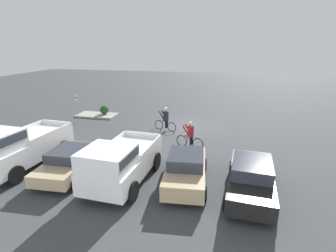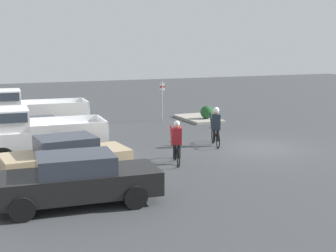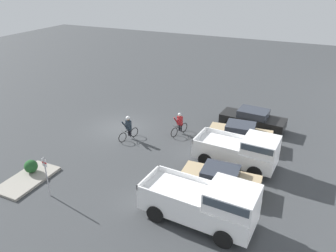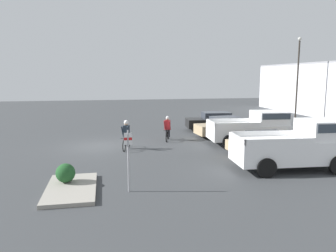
# 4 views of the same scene
# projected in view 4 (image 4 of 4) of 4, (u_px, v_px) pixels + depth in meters

# --- Properties ---
(ground_plane) EXTENTS (80.00, 80.00, 0.00)m
(ground_plane) POSITION_uv_depth(u_px,v_px,m) (101.00, 146.00, 20.40)
(ground_plane) COLOR #383A3D
(sedan_0) EXTENTS (2.21, 4.81, 1.48)m
(sedan_0) POSITION_uv_depth(u_px,v_px,m) (216.00, 121.00, 26.09)
(sedan_0) COLOR black
(sedan_0) RESTS_ON ground_plane
(sedan_1) EXTENTS (2.16, 4.34, 1.45)m
(sedan_1) POSITION_uv_depth(u_px,v_px,m) (225.00, 127.00, 23.33)
(sedan_1) COLOR tan
(sedan_1) RESTS_ON ground_plane
(pickup_truck_0) EXTENTS (2.55, 4.94, 2.12)m
(pickup_truck_0) POSITION_uv_depth(u_px,v_px,m) (254.00, 127.00, 20.68)
(pickup_truck_0) COLOR white
(pickup_truck_0) RESTS_ON ground_plane
(sedan_2) EXTENTS (2.13, 4.29, 1.28)m
(sedan_2) POSITION_uv_depth(u_px,v_px,m) (267.00, 143.00, 17.96)
(sedan_2) COLOR tan
(sedan_2) RESTS_ON ground_plane
(pickup_truck_1) EXTENTS (2.56, 5.50, 2.31)m
(pickup_truck_1) POSITION_uv_depth(u_px,v_px,m) (301.00, 144.00, 15.17)
(pickup_truck_1) COLOR white
(pickup_truck_1) RESTS_ON ground_plane
(cyclist_0) EXTENTS (1.74, 0.64, 1.77)m
(cyclist_0) POSITION_uv_depth(u_px,v_px,m) (126.00, 134.00, 19.39)
(cyclist_0) COLOR black
(cyclist_0) RESTS_ON ground_plane
(cyclist_1) EXTENTS (1.73, 0.64, 1.68)m
(cyclist_1) POSITION_uv_depth(u_px,v_px,m) (168.00, 128.00, 22.10)
(cyclist_1) COLOR black
(cyclist_1) RESTS_ON ground_plane
(fire_lane_sign) EXTENTS (0.06, 0.30, 2.35)m
(fire_lane_sign) POSITION_uv_depth(u_px,v_px,m) (128.00, 155.00, 12.14)
(fire_lane_sign) COLOR #9E9EA3
(fire_lane_sign) RESTS_ON ground_plane
(lamppost) EXTENTS (0.36, 0.36, 8.06)m
(lamppost) POSITION_uv_depth(u_px,v_px,m) (298.00, 73.00, 32.23)
(lamppost) COLOR #2D2823
(lamppost) RESTS_ON ground_plane
(curb_island) EXTENTS (3.40, 1.85, 0.15)m
(curb_island) POSITION_uv_depth(u_px,v_px,m) (71.00, 189.00, 12.44)
(curb_island) COLOR gray
(curb_island) RESTS_ON ground_plane
(shrub) EXTENTS (0.76, 0.76, 0.76)m
(shrub) POSITION_uv_depth(u_px,v_px,m) (66.00, 173.00, 12.91)
(shrub) COLOR #1E4C23
(shrub) RESTS_ON curb_island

